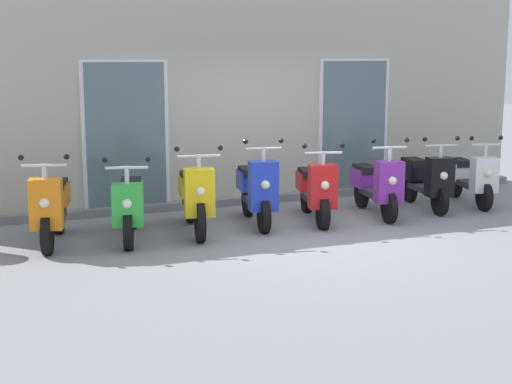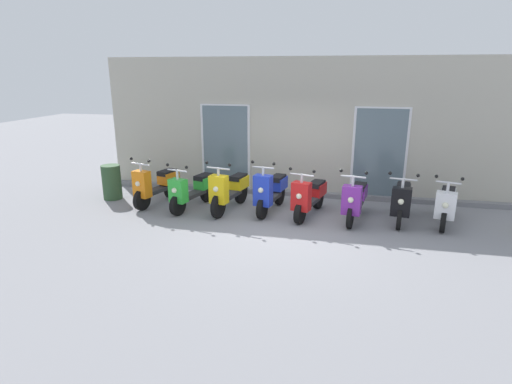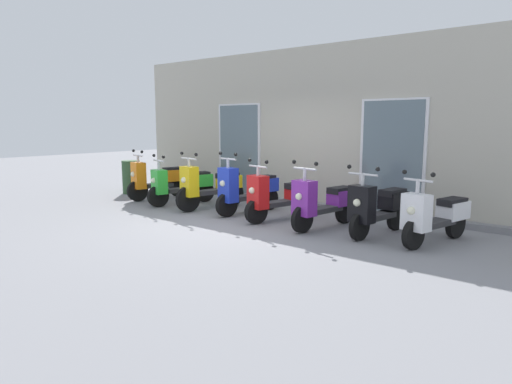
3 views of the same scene
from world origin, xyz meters
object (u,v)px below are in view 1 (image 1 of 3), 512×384
Objects in this scene: scooter_green at (130,205)px; scooter_yellow at (195,196)px; scooter_purple at (376,184)px; scooter_white at (470,177)px; scooter_orange at (52,206)px; scooter_black at (425,178)px; scooter_blue at (256,190)px; scooter_red at (315,190)px.

scooter_yellow is at bearing 0.97° from scooter_green.
scooter_purple is 1.87m from scooter_white.
scooter_yellow reaches higher than scooter_orange.
scooter_purple is at bearing -173.56° from scooter_black.
scooter_orange is 0.98m from scooter_green.
scooter_purple is at bearing -4.13° from scooter_blue.
scooter_yellow is at bearing -178.84° from scooter_black.
scooter_black is (2.84, -0.03, -0.01)m from scooter_blue.
scooter_orange is 2.80m from scooter_blue.
scooter_purple is (4.68, -0.12, -0.02)m from scooter_orange.
scooter_green is 1.02× the size of scooter_red.
scooter_red is at bearing -177.37° from scooter_white.
scooter_blue is 1.00× the size of scooter_red.
scooter_black is (5.64, -0.01, -0.00)m from scooter_orange.
scooter_orange reaches higher than scooter_red.
scooter_black reaches higher than scooter_green.
scooter_black is at bearing -0.11° from scooter_orange.
scooter_purple is 1.06× the size of scooter_black.
scooter_yellow is (1.86, -0.09, 0.00)m from scooter_orange.
scooter_orange is 0.97× the size of scooter_purple.
scooter_green is at bearing 179.75° from scooter_purple.
scooter_yellow is at bearing 179.36° from scooter_purple.
scooter_purple is at bearing -174.68° from scooter_white.
scooter_purple is at bearing -2.44° from scooter_red.
scooter_blue is 2.84m from scooter_black.
scooter_red is at bearing 177.56° from scooter_purple.
scooter_red is (0.89, -0.09, -0.05)m from scooter_blue.
scooter_blue is 1.01× the size of scooter_white.
scooter_yellow is (0.89, 0.01, 0.04)m from scooter_green.
scooter_purple reaches higher than scooter_green.
scooter_orange reaches higher than scooter_black.
scooter_purple reaches higher than scooter_black.
scooter_yellow reaches higher than scooter_red.
scooter_yellow is 1.12× the size of scooter_black.
scooter_white is at bearing 5.32° from scooter_purple.
scooter_purple reaches higher than scooter_white.
scooter_blue is at bearing 175.87° from scooter_purple.
scooter_red is (1.83, 0.01, -0.04)m from scooter_yellow.
scooter_orange is at bearing -179.66° from scooter_blue.
scooter_yellow reaches higher than scooter_green.
scooter_purple is at bearing -0.64° from scooter_yellow.
scooter_green is at bearing -178.87° from scooter_black.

